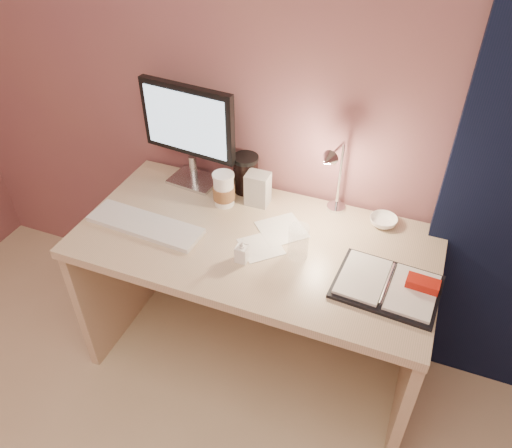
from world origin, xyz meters
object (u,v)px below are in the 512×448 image
at_px(clear_cup, 298,242).
at_px(desk_lamp, 340,177).
at_px(desk, 261,269).
at_px(planner, 390,286).
at_px(monitor, 189,127).
at_px(dark_jar, 246,175).
at_px(coffee_cup, 224,190).
at_px(product_box, 258,189).
at_px(bowl, 383,221).
at_px(keyboard, 145,225).
at_px(lotion_bottle, 242,251).

distance_m(clear_cup, desk_lamp, 0.30).
relative_size(desk, clear_cup, 10.49).
bearing_deg(desk_lamp, planner, -36.47).
relative_size(monitor, desk_lamp, 1.37).
relative_size(desk, dark_jar, 9.19).
bearing_deg(coffee_cup, clear_cup, -26.81).
relative_size(desk, coffee_cup, 9.38).
bearing_deg(coffee_cup, monitor, 152.17).
xyz_separation_m(clear_cup, product_box, (-0.26, 0.25, 0.01)).
xyz_separation_m(monitor, desk_lamp, (0.66, -0.04, -0.07)).
relative_size(planner, desk_lamp, 1.10).
distance_m(clear_cup, bowl, 0.40).
bearing_deg(dark_jar, desk_lamp, -9.32).
relative_size(monitor, keyboard, 0.96).
bearing_deg(clear_cup, planner, -7.33).
bearing_deg(monitor, clear_cup, -21.06).
distance_m(keyboard, bowl, 0.96).
relative_size(desk, lotion_bottle, 14.26).
bearing_deg(desk_lamp, desk, -138.09).
bearing_deg(coffee_cup, desk, -24.49).
bearing_deg(keyboard, planner, 4.28).
bearing_deg(clear_cup, monitor, 152.85).
bearing_deg(bowl, planner, -75.97).
height_order(monitor, lotion_bottle, monitor).
distance_m(planner, clear_cup, 0.36).
height_order(coffee_cup, clear_cup, coffee_cup).
xyz_separation_m(desk, planner, (0.53, -0.15, 0.24)).
bearing_deg(product_box, coffee_cup, -156.32).
relative_size(keyboard, clear_cup, 3.58).
distance_m(monitor, dark_jar, 0.31).
bearing_deg(desk, keyboard, -159.43).
distance_m(desk, bowl, 0.55).
xyz_separation_m(product_box, desk_lamp, (0.34, 0.00, 0.14)).
bearing_deg(dark_jar, bowl, -2.18).
height_order(desk, keyboard, keyboard).
bearing_deg(coffee_cup, planner, -18.10).
distance_m(dark_jar, desk_lamp, 0.45).
bearing_deg(dark_jar, product_box, -40.16).
relative_size(coffee_cup, product_box, 1.03).
distance_m(bowl, desk_lamp, 0.27).
bearing_deg(coffee_cup, lotion_bottle, -55.35).
height_order(monitor, planner, monitor).
xyz_separation_m(monitor, bowl, (0.85, 0.00, -0.26)).
distance_m(coffee_cup, desk_lamp, 0.49).
relative_size(clear_cup, desk_lamp, 0.40).
height_order(clear_cup, bowl, clear_cup).
xyz_separation_m(lotion_bottle, desk_lamp, (0.26, 0.36, 0.16)).
relative_size(lotion_bottle, product_box, 0.68).
bearing_deg(desk_lamp, lotion_bottle, -114.68).
bearing_deg(desk_lamp, clear_cup, -95.49).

